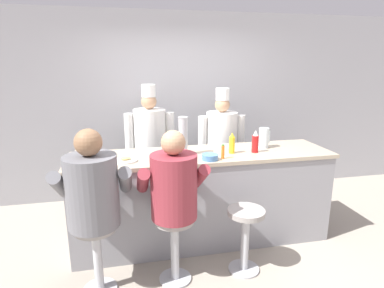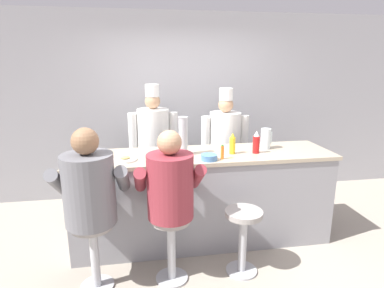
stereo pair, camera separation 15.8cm
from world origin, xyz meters
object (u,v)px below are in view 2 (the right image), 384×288
(cup_stack_steel, at_px, (183,136))
(empty_stool_round, at_px, (243,231))
(water_pitcher_clear, at_px, (266,139))
(cook_in_whites_far, at_px, (225,144))
(mustard_bottle_yellow, at_px, (232,144))
(cereal_bowl, at_px, (209,157))
(diner_seated_grey, at_px, (90,193))
(ketchup_bottle_red, at_px, (256,143))
(diner_seated_maroon, at_px, (170,190))
(coffee_mug_white, at_px, (95,154))
(hot_sauce_bottle_orange, at_px, (222,152))
(coffee_mug_tan, at_px, (81,153))
(breakfast_plate, at_px, (125,159))
(cook_in_whites_near, at_px, (154,141))

(cup_stack_steel, height_order, empty_stool_round, cup_stack_steel)
(water_pitcher_clear, bearing_deg, cook_in_whites_far, 111.49)
(mustard_bottle_yellow, height_order, cereal_bowl, mustard_bottle_yellow)
(mustard_bottle_yellow, bearing_deg, diner_seated_grey, -158.26)
(ketchup_bottle_red, distance_m, diner_seated_maroon, 1.17)
(coffee_mug_white, bearing_deg, water_pitcher_clear, 1.11)
(ketchup_bottle_red, distance_m, hot_sauce_bottle_orange, 0.45)
(cup_stack_steel, bearing_deg, mustard_bottle_yellow, -4.67)
(coffee_mug_tan, bearing_deg, water_pitcher_clear, -0.17)
(coffee_mug_white, relative_size, diner_seated_maroon, 0.09)
(ketchup_bottle_red, distance_m, water_pitcher_clear, 0.23)
(breakfast_plate, xyz_separation_m, coffee_mug_white, (-0.32, 0.17, 0.02))
(water_pitcher_clear, bearing_deg, cup_stack_steel, -174.34)
(empty_stool_round, bearing_deg, cup_stack_steel, 126.60)
(coffee_mug_white, bearing_deg, ketchup_bottle_red, -4.02)
(breakfast_plate, xyz_separation_m, diner_seated_grey, (-0.28, -0.50, -0.13))
(coffee_mug_tan, xyz_separation_m, cook_in_whites_far, (1.75, 0.71, -0.16))
(mustard_bottle_yellow, distance_m, cereal_bowl, 0.36)
(diner_seated_maroon, xyz_separation_m, cook_in_whites_near, (-0.06, 1.64, 0.05))
(diner_seated_maroon, bearing_deg, ketchup_bottle_red, 28.91)
(coffee_mug_white, height_order, diner_seated_grey, diner_seated_grey)
(ketchup_bottle_red, distance_m, cup_stack_steel, 0.80)
(water_pitcher_clear, distance_m, diner_seated_grey, 2.00)
(coffee_mug_white, relative_size, cook_in_whites_far, 0.07)
(water_pitcher_clear, relative_size, coffee_mug_tan, 1.86)
(cup_stack_steel, bearing_deg, breakfast_plate, -170.00)
(ketchup_bottle_red, relative_size, cereal_bowl, 1.46)
(water_pitcher_clear, relative_size, diner_seated_maroon, 0.16)
(water_pitcher_clear, distance_m, cook_in_whites_far, 0.81)
(mustard_bottle_yellow, bearing_deg, coffee_mug_tan, 174.81)
(mustard_bottle_yellow, distance_m, water_pitcher_clear, 0.46)
(cup_stack_steel, distance_m, diner_seated_grey, 1.13)
(hot_sauce_bottle_orange, relative_size, diner_seated_maroon, 0.10)
(diner_seated_grey, bearing_deg, water_pitcher_clear, 20.82)
(diner_seated_grey, bearing_deg, coffee_mug_tan, 103.71)
(water_pitcher_clear, xyz_separation_m, diner_seated_maroon, (-1.17, -0.71, -0.26))
(cereal_bowl, relative_size, coffee_mug_tan, 1.34)
(diner_seated_maroon, xyz_separation_m, empty_stool_round, (0.69, -0.04, -0.46))
(water_pitcher_clear, xyz_separation_m, coffee_mug_white, (-1.89, -0.04, -0.08))
(breakfast_plate, xyz_separation_m, cook_in_whites_far, (1.29, 0.92, -0.13))
(cup_stack_steel, bearing_deg, ketchup_bottle_red, -4.45)
(cereal_bowl, height_order, diner_seated_grey, diner_seated_grey)
(ketchup_bottle_red, relative_size, water_pitcher_clear, 1.05)
(breakfast_plate, bearing_deg, cook_in_whites_far, 35.52)
(ketchup_bottle_red, relative_size, cup_stack_steel, 0.60)
(cook_in_whites_near, height_order, cook_in_whites_far, cook_in_whites_near)
(ketchup_bottle_red, height_order, diner_seated_maroon, diner_seated_maroon)
(ketchup_bottle_red, bearing_deg, mustard_bottle_yellow, 176.00)
(ketchup_bottle_red, distance_m, diner_seated_grey, 1.79)
(coffee_mug_white, height_order, cup_stack_steel, cup_stack_steel)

